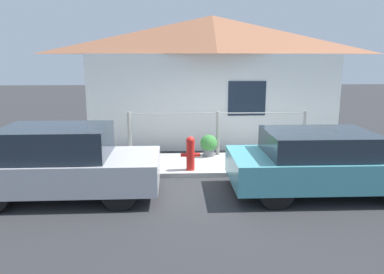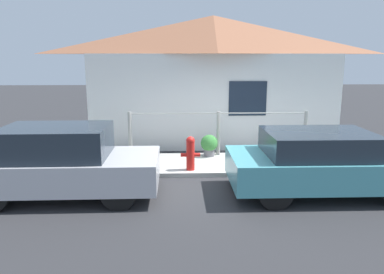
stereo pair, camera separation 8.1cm
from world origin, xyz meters
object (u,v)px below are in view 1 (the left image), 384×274
(car_left, at_px, (63,163))
(potted_plant_near_hydrant, at_px, (209,144))
(fire_hydrant, at_px, (190,152))
(car_right, at_px, (323,162))
(potted_plant_by_fence, at_px, (82,148))

(car_left, height_order, potted_plant_near_hydrant, car_left)
(car_left, relative_size, fire_hydrant, 4.53)
(potted_plant_near_hydrant, bearing_deg, car_left, -139.68)
(car_right, bearing_deg, fire_hydrant, 152.07)
(potted_plant_near_hydrant, height_order, potted_plant_by_fence, potted_plant_by_fence)
(car_right, xyz_separation_m, potted_plant_by_fence, (-5.41, 2.35, -0.22))
(car_left, distance_m, potted_plant_near_hydrant, 4.08)
(potted_plant_by_fence, bearing_deg, car_right, -23.49)
(car_right, relative_size, fire_hydrant, 4.71)
(fire_hydrant, bearing_deg, car_right, -27.77)
(fire_hydrant, height_order, potted_plant_by_fence, fire_hydrant)
(car_left, distance_m, car_right, 5.18)
(car_right, distance_m, fire_hydrant, 2.97)
(car_right, height_order, potted_plant_near_hydrant, car_right)
(car_left, height_order, fire_hydrant, car_left)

